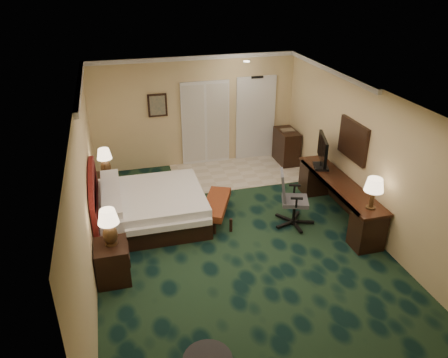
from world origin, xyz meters
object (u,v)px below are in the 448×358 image
object	(u,v)px
bed_bench	(216,210)
desk	(338,200)
bed	(152,208)
tv	(322,152)
nightstand_far	(107,188)
minibar	(286,146)
nightstand_near	(113,262)
lamp_far	(105,162)
desk_chair	(295,199)
lamp_near	(109,227)

from	to	relation	value
bed_bench	desk	world-z (taller)	desk
bed	tv	size ratio (longest dim) A/B	2.27
tv	nightstand_far	bearing A→B (deg)	-176.94
nightstand_far	minibar	bearing A→B (deg)	11.16
nightstand_near	tv	bearing A→B (deg)	19.63
lamp_far	tv	xyz separation A→B (m)	(4.35, -1.22, 0.23)
desk	desk_chair	distance (m)	0.96
desk	bed	bearing A→B (deg)	168.09
nightstand_far	minibar	size ratio (longest dim) A/B	0.69
desk_chair	tv	bearing A→B (deg)	59.56
nightstand_far	desk_chair	bearing A→B (deg)	-28.83
bed_bench	tv	distance (m)	2.49
tv	minibar	bearing A→B (deg)	105.39
bed_bench	tv	bearing A→B (deg)	28.90
lamp_near	tv	world-z (taller)	tv
bed_bench	minibar	bearing A→B (deg)	67.12
minibar	desk_chair	bearing A→B (deg)	-109.21
tv	lamp_near	bearing A→B (deg)	-142.78
lamp_far	desk_chair	xyz separation A→B (m)	(3.46, -1.97, -0.32)
bed	bed_bench	size ratio (longest dim) A/B	1.64
nightstand_near	minibar	size ratio (longest dim) A/B	0.76
bed	desk_chair	bearing A→B (deg)	-16.54
lamp_near	minibar	world-z (taller)	lamp_near
lamp_near	minibar	bearing A→B (deg)	38.83
bed	tv	bearing A→B (deg)	-0.50
lamp_near	lamp_far	world-z (taller)	lamp_near
nightstand_far	lamp_near	size ratio (longest dim) A/B	0.95
bed_bench	desk_chair	xyz separation A→B (m)	(1.42, -0.56, 0.35)
desk_chair	minibar	world-z (taller)	desk_chair
desk	bed_bench	bearing A→B (deg)	167.35
lamp_far	nightstand_near	bearing A→B (deg)	-90.16
nightstand_far	lamp_near	world-z (taller)	lamp_near
nightstand_far	minibar	xyz separation A→B (m)	(4.47, 0.88, 0.13)
nightstand_near	minibar	world-z (taller)	minibar
bed	desk	bearing A→B (deg)	-11.91
desk	minibar	world-z (taller)	minibar
nightstand_near	lamp_far	distance (m)	2.82
bed	nightstand_near	bearing A→B (deg)	-117.28
bed	lamp_far	size ratio (longest dim) A/B	3.40
nightstand_far	desk	distance (m)	4.83
nightstand_far	desk_chair	xyz separation A→B (m)	(3.49, -1.92, 0.27)
bed_bench	desk_chair	world-z (taller)	desk_chair
bed_bench	minibar	distance (m)	3.29
lamp_far	minibar	size ratio (longest dim) A/B	0.69
nightstand_near	bed_bench	distance (m)	2.46
nightstand_near	lamp_far	world-z (taller)	lamp_far
desk_chair	bed	bearing A→B (deg)	-177.49
bed_bench	desk	distance (m)	2.43
lamp_near	minibar	size ratio (longest dim) A/B	0.73
desk	nightstand_far	bearing A→B (deg)	156.89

